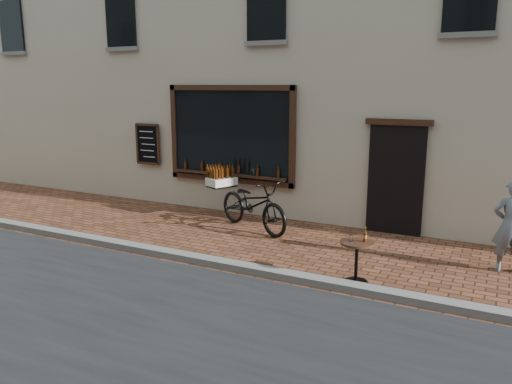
% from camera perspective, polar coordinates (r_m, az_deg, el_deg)
% --- Properties ---
extents(ground, '(90.00, 90.00, 0.00)m').
position_cam_1_polar(ground, '(8.16, -3.27, -9.24)').
color(ground, '#502A1A').
rests_on(ground, ground).
extents(kerb, '(90.00, 0.25, 0.12)m').
position_cam_1_polar(kerb, '(8.30, -2.57, -8.41)').
color(kerb, slate).
rests_on(kerb, ground).
extents(shop_building, '(28.00, 6.20, 10.00)m').
position_cam_1_polar(shop_building, '(13.76, 11.11, 20.42)').
color(shop_building, beige).
rests_on(shop_building, ground).
extents(cargo_bicycle, '(2.49, 1.61, 1.17)m').
position_cam_1_polar(cargo_bicycle, '(10.38, -0.46, -1.29)').
color(cargo_bicycle, black).
rests_on(cargo_bicycle, ground).
extents(bistro_table, '(0.51, 0.51, 0.88)m').
position_cam_1_polar(bistro_table, '(7.76, 11.46, -6.92)').
color(bistro_table, black).
rests_on(bistro_table, ground).
extents(pedestrian, '(0.62, 0.48, 1.53)m').
position_cam_1_polar(pedestrian, '(8.97, 27.11, -3.48)').
color(pedestrian, slate).
rests_on(pedestrian, ground).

